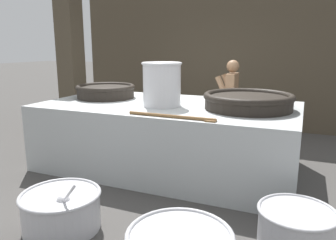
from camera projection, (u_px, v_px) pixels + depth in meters
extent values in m
plane|color=#474442|center=(168.00, 166.00, 5.06)|extent=(60.00, 60.00, 0.00)
cube|color=#4C4233|center=(221.00, 45.00, 7.45)|extent=(6.89, 0.24, 3.67)
cube|color=#4C4233|center=(70.00, 45.00, 6.72)|extent=(0.41, 0.41, 3.67)
cube|color=#B2B7B7|center=(168.00, 136.00, 4.95)|extent=(3.72, 1.97, 0.98)
cylinder|color=black|center=(106.00, 92.00, 5.40)|extent=(0.93, 0.93, 0.18)
torus|color=black|center=(106.00, 87.00, 5.38)|extent=(0.96, 0.96, 0.07)
cylinder|color=black|center=(248.00, 103.00, 4.42)|extent=(1.16, 1.16, 0.17)
torus|color=black|center=(248.00, 96.00, 4.40)|extent=(1.21, 1.21, 0.09)
cylinder|color=silver|center=(162.00, 85.00, 4.61)|extent=(0.53, 0.53, 0.60)
torus|color=silver|center=(162.00, 63.00, 4.54)|extent=(0.57, 0.57, 0.04)
cylinder|color=brown|center=(171.00, 116.00, 3.89)|extent=(1.11, 0.06, 0.04)
cube|color=brown|center=(211.00, 121.00, 3.69)|extent=(0.12, 0.10, 0.02)
cylinder|color=#8C6647|center=(229.00, 128.00, 5.85)|extent=(0.12, 0.12, 0.78)
cylinder|color=#8C6647|center=(231.00, 126.00, 6.00)|extent=(0.12, 0.12, 0.78)
cube|color=#722D4C|center=(231.00, 118.00, 5.89)|extent=(0.19, 0.24, 0.51)
cube|color=#8C6647|center=(232.00, 90.00, 5.78)|extent=(0.16, 0.48, 0.57)
cylinder|color=#8C6647|center=(224.00, 91.00, 5.60)|extent=(0.32, 0.10, 0.53)
cylinder|color=#8C6647|center=(229.00, 88.00, 6.03)|extent=(0.32, 0.10, 0.53)
sphere|color=#8C6647|center=(233.00, 66.00, 5.69)|extent=(0.22, 0.22, 0.22)
cylinder|color=#B7B7BC|center=(62.00, 212.00, 3.29)|extent=(0.76, 0.76, 0.37)
torus|color=#B7B7BC|center=(60.00, 195.00, 3.25)|extent=(0.80, 0.80, 0.04)
cylinder|color=orange|center=(61.00, 204.00, 3.27)|extent=(0.67, 0.67, 0.09)
cylinder|color=orange|center=(32.00, 203.00, 3.16)|extent=(0.05, 0.04, 0.03)
cylinder|color=orange|center=(45.00, 196.00, 3.29)|extent=(0.07, 0.06, 0.04)
cylinder|color=orange|center=(78.00, 199.00, 3.24)|extent=(0.04, 0.04, 0.03)
cylinder|color=orange|center=(61.00, 197.00, 3.27)|extent=(0.04, 0.06, 0.04)
cylinder|color=orange|center=(54.00, 205.00, 3.12)|extent=(0.05, 0.05, 0.04)
cylinder|color=orange|center=(68.00, 194.00, 3.33)|extent=(0.06, 0.06, 0.04)
cylinder|color=orange|center=(80.00, 197.00, 3.28)|extent=(0.05, 0.04, 0.04)
cylinder|color=orange|center=(60.00, 199.00, 3.25)|extent=(0.05, 0.05, 0.03)
sphere|color=#B7B7BC|center=(63.00, 202.00, 3.14)|extent=(0.14, 0.14, 0.14)
cylinder|color=#B7B7BC|center=(69.00, 195.00, 2.89)|extent=(0.42, 0.33, 0.37)
torus|color=#B7B7BC|center=(180.00, 235.00, 2.64)|extent=(0.89, 0.89, 0.04)
cylinder|color=#B7B7BC|center=(295.00, 233.00, 2.87)|extent=(0.65, 0.65, 0.41)
torus|color=#B7B7BC|center=(297.00, 211.00, 2.83)|extent=(0.68, 0.68, 0.03)
cylinder|color=#6B9347|center=(296.00, 223.00, 2.85)|extent=(0.57, 0.57, 0.10)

